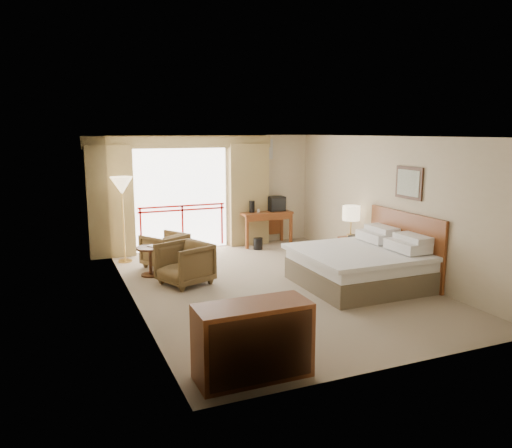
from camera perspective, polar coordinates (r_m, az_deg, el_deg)
name	(u,v)px	position (r m, az deg, el deg)	size (l,w,h in m)	color
floor	(273,285)	(9.24, 1.99, -7.03)	(7.00, 7.00, 0.00)	gray
ceiling	(274,137)	(8.81, 2.11, 9.96)	(7.00, 7.00, 0.00)	white
wall_back	(214,192)	(12.16, -4.87, 3.71)	(5.00, 5.00, 0.00)	#CAB893
wall_front	(401,258)	(5.99, 16.20, -3.76)	(5.00, 5.00, 0.00)	#CAB893
wall_left	(132,223)	(8.21, -14.00, 0.14)	(7.00, 7.00, 0.00)	#CAB893
wall_right	(388,205)	(10.22, 14.90, 2.09)	(7.00, 7.00, 0.00)	#CAB893
balcony_door	(182,200)	(11.94, -8.49, 2.78)	(2.40, 2.40, 0.00)	white
balcony_railing	(182,216)	(11.98, -8.41, 0.93)	(2.09, 0.03, 1.02)	#B4130F
curtain_left	(110,202)	(11.52, -16.31, 2.44)	(1.00, 0.26, 2.50)	olive
curtain_right	(248,195)	(12.32, -0.88, 3.37)	(1.00, 0.26, 2.50)	olive
valance	(181,142)	(11.74, -8.55, 9.26)	(4.40, 0.22, 0.28)	olive
hvac_vent	(263,149)	(12.52, 0.84, 8.53)	(0.50, 0.04, 0.50)	silver
bed	(361,265)	(9.35, 11.96, -4.64)	(2.13, 2.06, 0.97)	brown
headboard	(405,246)	(9.86, 16.64, -2.44)	(0.06, 2.10, 1.30)	#652C13
framed_art	(409,183)	(9.67, 17.07, 4.51)	(0.04, 0.72, 0.60)	black
nightstand	(351,251)	(10.82, 10.83, -3.02)	(0.40, 0.48, 0.57)	#652C13
table_lamp	(351,214)	(10.71, 10.83, 1.17)	(0.37, 0.37, 0.65)	tan
phone	(354,237)	(10.60, 11.11, -1.49)	(0.20, 0.15, 0.09)	black
desk	(264,219)	(12.43, 0.94, 0.63)	(1.28, 0.62, 0.84)	#652C13
tv	(276,204)	(12.43, 2.32, 2.33)	(0.40, 0.32, 0.37)	black
coffee_maker	(252,207)	(12.19, -0.46, 1.98)	(0.13, 0.13, 0.29)	black
cup	(258,211)	(12.21, 0.28, 1.53)	(0.06, 0.06, 0.09)	white
wastebasket	(258,244)	(11.96, 0.24, -2.26)	(0.22, 0.22, 0.28)	black
armchair_far	(165,267)	(10.65, -10.31, -4.81)	(0.76, 0.78, 0.71)	#4A3820
armchair_near	(185,284)	(9.41, -8.09, -6.80)	(0.83, 0.85, 0.78)	#4A3820
side_table	(150,256)	(9.95, -12.00, -3.63)	(0.53, 0.53, 0.57)	black
book	(150,247)	(9.90, -12.05, -2.59)	(0.15, 0.20, 0.02)	white
floor_lamp	(122,189)	(10.95, -15.09, 3.89)	(0.47, 0.47, 1.85)	tan
dresser	(253,341)	(5.82, -0.34, -13.22)	(1.32, 0.56, 0.88)	#652C13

